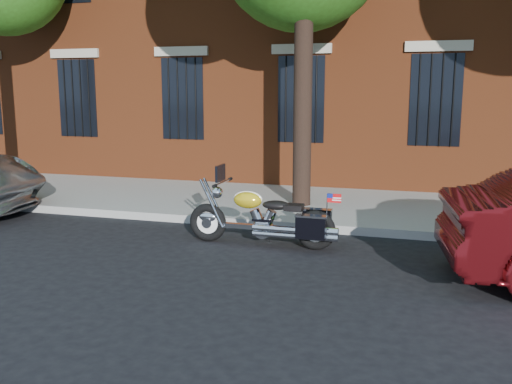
% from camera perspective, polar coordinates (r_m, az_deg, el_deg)
% --- Properties ---
extents(ground, '(120.00, 120.00, 0.00)m').
position_cam_1_polar(ground, '(8.96, -2.55, -5.57)').
color(ground, black).
rests_on(ground, ground).
extents(curb, '(40.00, 0.16, 0.15)m').
position_cam_1_polar(curb, '(10.21, -0.01, -3.14)').
color(curb, gray).
rests_on(curb, ground).
extents(sidewalk, '(40.00, 3.60, 0.15)m').
position_cam_1_polar(sidewalk, '(11.98, 2.57, -1.14)').
color(sidewalk, gray).
rests_on(sidewalk, ground).
extents(motorcycle, '(2.50, 0.73, 1.26)m').
position_cam_1_polar(motorcycle, '(8.91, 1.20, -2.81)').
color(motorcycle, black).
rests_on(motorcycle, ground).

